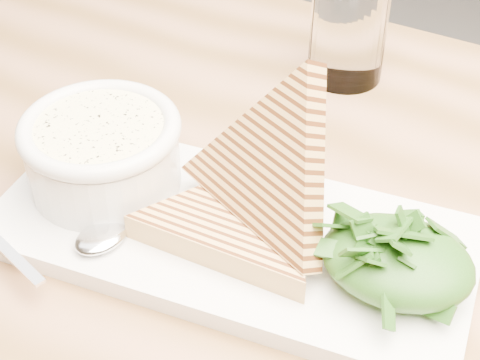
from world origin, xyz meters
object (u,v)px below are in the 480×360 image
at_px(table_top, 352,266).
at_px(soup_bowl, 104,159).
at_px(platter, 230,235).
at_px(glass_near, 349,24).

distance_m(table_top, soup_bowl, 0.22).
relative_size(table_top, soup_bowl, 8.87).
relative_size(platter, glass_near, 3.18).
height_order(platter, glass_near, glass_near).
distance_m(soup_bowl, glass_near, 0.30).
bearing_deg(glass_near, soup_bowl, -115.42).
xyz_separation_m(table_top, platter, (-0.09, -0.03, 0.03)).
bearing_deg(platter, glass_near, 87.91).
height_order(table_top, soup_bowl, soup_bowl).
height_order(platter, soup_bowl, soup_bowl).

